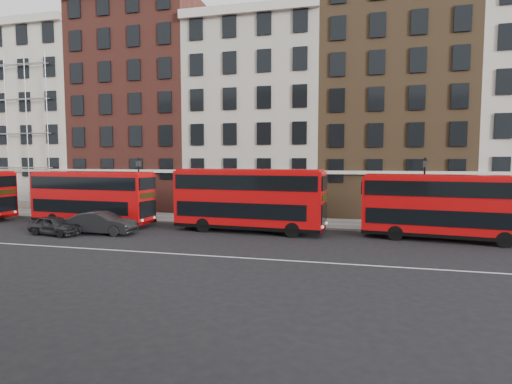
% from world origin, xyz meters
% --- Properties ---
extents(ground, '(120.00, 120.00, 0.00)m').
position_xyz_m(ground, '(0.00, 0.00, 0.00)').
color(ground, black).
rests_on(ground, ground).
extents(pavement, '(80.00, 5.00, 0.15)m').
position_xyz_m(pavement, '(0.00, 10.50, 0.07)').
color(pavement, slate).
rests_on(pavement, ground).
extents(kerb, '(80.00, 0.30, 0.16)m').
position_xyz_m(kerb, '(0.00, 8.00, 0.08)').
color(kerb, gray).
rests_on(kerb, ground).
extents(road_centre_line, '(70.00, 0.12, 0.01)m').
position_xyz_m(road_centre_line, '(0.00, -2.00, 0.01)').
color(road_centre_line, white).
rests_on(road_centre_line, ground).
extents(building_terrace, '(64.00, 11.95, 22.00)m').
position_xyz_m(building_terrace, '(-0.31, 17.88, 10.24)').
color(building_terrace, '#B7B09E').
rests_on(building_terrace, ground).
extents(bus_b, '(10.47, 3.23, 4.33)m').
position_xyz_m(bus_b, '(-11.01, 5.69, 2.32)').
color(bus_b, '#B4090B').
rests_on(bus_b, ground).
extents(bus_c, '(11.12, 3.39, 4.61)m').
position_xyz_m(bus_c, '(2.06, 5.69, 2.47)').
color(bus_c, '#B4090B').
rests_on(bus_c, ground).
extents(bus_d, '(10.45, 3.72, 4.30)m').
position_xyz_m(bus_d, '(15.21, 5.69, 2.31)').
color(bus_d, '#B4090B').
rests_on(bus_d, ground).
extents(car_rear, '(4.15, 2.19, 1.34)m').
position_xyz_m(car_rear, '(-10.86, 1.28, 0.67)').
color(car_rear, '#242427').
rests_on(car_rear, ground).
extents(car_front, '(4.95, 1.93, 1.61)m').
position_xyz_m(car_front, '(-7.84, 2.33, 0.80)').
color(car_front, black).
rests_on(car_front, ground).
extents(lamp_post_left, '(0.44, 0.44, 5.33)m').
position_xyz_m(lamp_post_left, '(-8.55, 8.73, 3.08)').
color(lamp_post_left, black).
rests_on(lamp_post_left, pavement).
extents(lamp_post_right, '(0.44, 0.44, 5.33)m').
position_xyz_m(lamp_post_right, '(14.55, 9.07, 3.08)').
color(lamp_post_right, black).
rests_on(lamp_post_right, pavement).
extents(iron_railings, '(6.60, 0.06, 1.00)m').
position_xyz_m(iron_railings, '(0.00, 12.70, 0.65)').
color(iron_railings, black).
rests_on(iron_railings, pavement).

